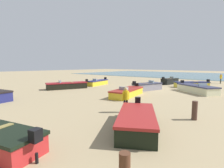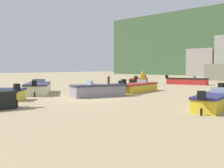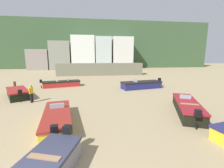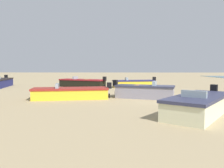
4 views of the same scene
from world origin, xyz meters
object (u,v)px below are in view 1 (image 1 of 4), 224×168
Objects in this scene: boat_grey_4 at (147,86)px; beach_walker_foreground at (221,78)px; mooring_post_mid_beach at (195,110)px; boat_black_0 at (67,85)px; boat_black_7 at (137,121)px; boat_yellow_9 at (127,92)px; boat_yellow_5 at (98,83)px; boat_black_3 at (170,81)px; beach_walker_distant at (126,98)px; boat_yellow_2 at (192,84)px; boat_cream_6 at (197,89)px.

beach_walker_foreground is at bearing 86.39° from boat_grey_4.
beach_walker_foreground is at bearing -86.03° from mooring_post_mid_beach.
boat_black_0 is 10.06m from boat_grey_4.
boat_black_7 is 0.83× the size of boat_yellow_9.
boat_yellow_9 is at bearing 140.35° from boat_yellow_5.
boat_black_3 reaches higher than boat_black_7.
mooring_post_mid_beach is at bearing -148.05° from boat_black_7.
beach_walker_distant reaches higher than boat_black_3.
beach_walker_foreground is (1.59, -22.83, 0.43)m from mooring_post_mid_beach.
beach_walker_foreground reaches higher than boat_black_3.
boat_yellow_2 is 11.57m from boat_yellow_9.
boat_black_3 reaches higher than mooring_post_mid_beach.
boat_grey_4 reaches higher than boat_black_0.
mooring_post_mid_beach is 3.99m from beach_walker_distant.
boat_black_7 is at bearing 59.64° from beach_walker_distant.
boat_cream_6 is at bearing -39.43° from boat_black_3.
boat_grey_4 is 2.57× the size of beach_walker_distant.
boat_black_3 is 0.91× the size of boat_grey_4.
boat_grey_4 is at bearing 169.57° from boat_yellow_5.
boat_black_3 is at bearing -153.27° from beach_walker_distant.
boat_yellow_5 is at bearing 74.32° from boat_yellow_2.
boat_black_7 is (-0.55, 13.41, -0.01)m from boat_cream_6.
boat_yellow_5 is 17.75m from mooring_post_mid_beach.
boat_black_3 is 20.84m from boat_black_7.
beach_walker_distant reaches higher than boat_yellow_2.
boat_black_0 is 1.22× the size of boat_yellow_2.
beach_walker_distant is (2.06, -2.04, 0.54)m from boat_black_7.
boat_yellow_9 is at bearing -82.61° from boat_black_7.
boat_yellow_9 is 5.79m from beach_walker_distant.
boat_yellow_5 is at bearing -28.27° from mooring_post_mid_beach.
mooring_post_mid_beach is at bearing 178.15° from beach_walker_foreground.
boat_grey_4 is at bearing -145.40° from beach_walker_distant.
boat_yellow_2 reaches higher than boat_yellow_5.
boat_black_0 reaches higher than boat_black_7.
boat_yellow_2 is 0.99× the size of boat_black_7.
beach_walker_foreground is at bearing -170.94° from beach_walker_distant.
boat_cream_6 reaches higher than boat_yellow_2.
boat_yellow_5 is at bearing 129.95° from beach_walker_foreground.
boat_yellow_5 is 0.89× the size of boat_yellow_9.
boat_black_3 is 0.82× the size of boat_yellow_5.
boat_black_3 is 2.34× the size of beach_walker_distant.
boat_black_3 is at bearing -103.45° from boat_cream_6.
boat_black_3 is 8.68m from beach_walker_foreground.
beach_walker_distant is (2.20, 24.02, 0.00)m from beach_walker_foreground.
boat_black_0 reaches higher than mooring_post_mid_beach.
boat_black_7 is (-2.24, 18.03, 0.03)m from boat_yellow_2.
boat_yellow_2 is 4.91m from boat_cream_6.
boat_black_0 is at bearing 90.45° from boat_yellow_2.
boat_black_3 is 8.27m from boat_grey_4.
boat_yellow_2 is at bearing -162.07° from boat_yellow_5.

